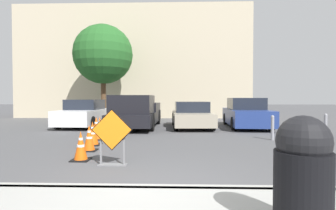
% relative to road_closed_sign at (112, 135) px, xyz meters
% --- Properties ---
extents(ground_plane, '(96.00, 96.00, 0.00)m').
position_rel_road_closed_sign_xyz_m(ground_plane, '(1.01, 8.27, -0.67)').
color(ground_plane, '#4C4C4F').
extents(curb_lip, '(25.50, 0.20, 0.14)m').
position_rel_road_closed_sign_xyz_m(curb_lip, '(1.01, -1.73, -0.60)').
color(curb_lip, '#999993').
rests_on(curb_lip, ground_plane).
extents(road_closed_sign, '(0.92, 0.20, 1.26)m').
position_rel_road_closed_sign_xyz_m(road_closed_sign, '(0.00, 0.00, 0.00)').
color(road_closed_sign, black).
rests_on(road_closed_sign, ground_plane).
extents(traffic_cone_nearest, '(0.43, 0.43, 0.71)m').
position_rel_road_closed_sign_xyz_m(traffic_cone_nearest, '(-0.87, 0.46, -0.33)').
color(traffic_cone_nearest, black).
rests_on(traffic_cone_nearest, ground_plane).
extents(traffic_cone_second, '(0.42, 0.42, 0.75)m').
position_rel_road_closed_sign_xyz_m(traffic_cone_second, '(-1.05, 1.60, -0.31)').
color(traffic_cone_second, black).
rests_on(traffic_cone_second, ground_plane).
extents(traffic_cone_third, '(0.50, 0.50, 0.75)m').
position_rel_road_closed_sign_xyz_m(traffic_cone_third, '(-1.25, 2.51, -0.30)').
color(traffic_cone_third, black).
rests_on(traffic_cone_third, ground_plane).
extents(traffic_cone_fourth, '(0.54, 0.54, 0.82)m').
position_rel_road_closed_sign_xyz_m(traffic_cone_fourth, '(-1.47, 3.63, -0.27)').
color(traffic_cone_fourth, black).
rests_on(traffic_cone_fourth, ground_plane).
extents(traffic_cone_fifth, '(0.46, 0.46, 0.75)m').
position_rel_road_closed_sign_xyz_m(traffic_cone_fifth, '(-1.66, 4.71, -0.31)').
color(traffic_cone_fifth, black).
rests_on(traffic_cone_fifth, ground_plane).
extents(parked_car_nearest, '(1.96, 4.06, 1.42)m').
position_rel_road_closed_sign_xyz_m(parked_car_nearest, '(-3.40, 7.89, -0.01)').
color(parked_car_nearest, white).
rests_on(parked_car_nearest, ground_plane).
extents(pickup_truck, '(2.18, 5.44, 1.63)m').
position_rel_road_closed_sign_xyz_m(pickup_truck, '(-0.60, 7.32, 0.07)').
color(pickup_truck, black).
rests_on(pickup_truck, ground_plane).
extents(parked_car_second, '(2.03, 4.22, 1.32)m').
position_rel_road_closed_sign_xyz_m(parked_car_second, '(2.21, 7.65, -0.05)').
color(parked_car_second, '#A39984').
rests_on(parked_car_second, ground_plane).
extents(parked_car_third, '(2.10, 4.57, 1.51)m').
position_rel_road_closed_sign_xyz_m(parked_car_third, '(5.01, 7.83, 0.02)').
color(parked_car_third, navy).
rests_on(parked_car_third, ground_plane).
extents(trash_bin, '(0.56, 0.56, 1.19)m').
position_rel_road_closed_sign_xyz_m(trash_bin, '(2.70, -3.06, 0.07)').
color(trash_bin, black).
rests_on(trash_bin, sidewalk_strip).
extents(bollard_nearest, '(0.12, 0.12, 0.89)m').
position_rel_road_closed_sign_xyz_m(bollard_nearest, '(4.85, 3.68, -0.20)').
color(bollard_nearest, gray).
rests_on(bollard_nearest, ground_plane).
extents(bollard_second, '(0.12, 0.12, 0.95)m').
position_rel_road_closed_sign_xyz_m(bollard_second, '(6.71, 3.68, -0.17)').
color(bollard_second, gray).
rests_on(bollard_second, ground_plane).
extents(building_facade_backdrop, '(17.93, 5.00, 8.54)m').
position_rel_road_closed_sign_xyz_m(building_facade_backdrop, '(-1.92, 16.14, 3.60)').
color(building_facade_backdrop, beige).
rests_on(building_facade_backdrop, ground_plane).
extents(street_tree_behind_lot, '(3.79, 3.79, 6.21)m').
position_rel_road_closed_sign_xyz_m(street_tree_behind_lot, '(-3.27, 11.04, 3.63)').
color(street_tree_behind_lot, '#513823').
rests_on(street_tree_behind_lot, ground_plane).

